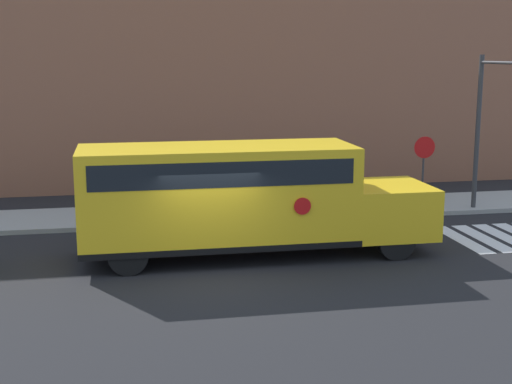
# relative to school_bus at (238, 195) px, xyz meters

# --- Properties ---
(ground_plane) EXTENTS (60.00, 60.00, 0.00)m
(ground_plane) POSITION_rel_school_bus_xyz_m (-0.92, -1.47, -1.71)
(ground_plane) COLOR black
(sidewalk_strip) EXTENTS (44.00, 3.00, 0.15)m
(sidewalk_strip) POSITION_rel_school_bus_xyz_m (-0.92, 5.03, -1.63)
(sidewalk_strip) COLOR #9E9E99
(sidewalk_strip) RESTS_ON ground
(building_backdrop) EXTENTS (32.00, 4.00, 9.90)m
(building_backdrop) POSITION_rel_school_bus_xyz_m (-0.92, 11.53, 3.24)
(building_backdrop) COLOR #935B42
(building_backdrop) RESTS_ON ground
(school_bus) EXTENTS (9.46, 2.57, 3.02)m
(school_bus) POSITION_rel_school_bus_xyz_m (0.00, 0.00, 0.00)
(school_bus) COLOR yellow
(school_bus) RESTS_ON ground
(stop_sign) EXTENTS (0.74, 0.10, 2.65)m
(stop_sign) POSITION_rel_school_bus_xyz_m (7.04, 4.03, 0.06)
(stop_sign) COLOR #38383A
(stop_sign) RESTS_ON ground
(traffic_light) EXTENTS (0.28, 3.11, 5.36)m
(traffic_light) POSITION_rel_school_bus_xyz_m (8.93, 2.99, 1.84)
(traffic_light) COLOR #38383A
(traffic_light) RESTS_ON ground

